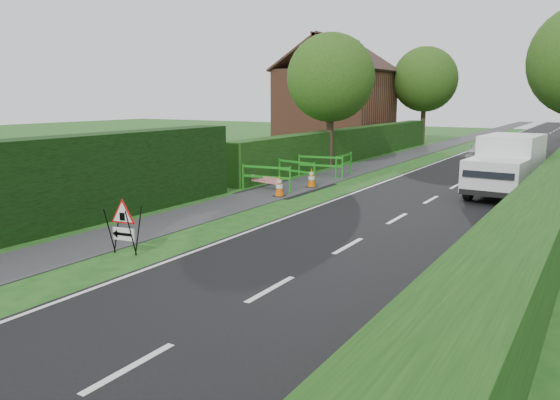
% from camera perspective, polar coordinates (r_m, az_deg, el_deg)
% --- Properties ---
extents(ground, '(120.00, 120.00, 0.00)m').
position_cam_1_polar(ground, '(11.06, -14.98, -8.30)').
color(ground, '#194A15').
rests_on(ground, ground).
extents(road_surface, '(6.00, 90.00, 0.02)m').
position_cam_1_polar(road_surface, '(42.64, 24.19, 5.02)').
color(road_surface, black).
rests_on(road_surface, ground).
extents(footpath, '(2.00, 90.00, 0.02)m').
position_cam_1_polar(footpath, '(43.64, 17.00, 5.60)').
color(footpath, '#2D2D30').
rests_on(footpath, ground).
extents(hedge_west_far, '(1.00, 24.00, 1.80)m').
position_cam_1_polar(hedge_west_far, '(31.99, 7.68, 4.26)').
color(hedge_west_far, '#14380F').
rests_on(hedge_west_far, ground).
extents(house_west, '(7.50, 7.40, 7.88)m').
position_cam_1_polar(house_west, '(41.16, 5.83, 9.76)').
color(house_west, brown).
rests_on(house_west, ground).
extents(tree_nw, '(4.40, 4.40, 6.70)m').
position_cam_1_polar(tree_nw, '(28.01, 5.33, 12.60)').
color(tree_nw, '#2D2116').
rests_on(tree_nw, ground).
extents(tree_fw, '(4.80, 4.80, 7.24)m').
position_cam_1_polar(tree_fw, '(42.98, 14.91, 12.08)').
color(tree_fw, '#2D2116').
rests_on(tree_fw, ground).
extents(triangle_sign, '(0.85, 0.85, 1.08)m').
position_cam_1_polar(triangle_sign, '(12.80, -16.20, -2.27)').
color(triangle_sign, black).
rests_on(triangle_sign, ground).
extents(works_van, '(2.17, 4.87, 2.17)m').
position_cam_1_polar(works_van, '(21.29, 22.62, 3.45)').
color(works_van, silver).
rests_on(works_van, ground).
extents(traffic_cone_0, '(0.38, 0.38, 0.79)m').
position_cam_1_polar(traffic_cone_0, '(18.97, 22.87, 0.32)').
color(traffic_cone_0, black).
rests_on(traffic_cone_0, ground).
extents(traffic_cone_1, '(0.38, 0.38, 0.79)m').
position_cam_1_polar(traffic_cone_1, '(21.79, 23.43, 1.53)').
color(traffic_cone_1, black).
rests_on(traffic_cone_1, ground).
extents(traffic_cone_2, '(0.38, 0.38, 0.79)m').
position_cam_1_polar(traffic_cone_2, '(23.68, 23.68, 2.18)').
color(traffic_cone_2, black).
rests_on(traffic_cone_2, ground).
extents(traffic_cone_3, '(0.38, 0.38, 0.79)m').
position_cam_1_polar(traffic_cone_3, '(19.59, -0.08, 1.47)').
color(traffic_cone_3, black).
rests_on(traffic_cone_3, ground).
extents(traffic_cone_4, '(0.38, 0.38, 0.79)m').
position_cam_1_polar(traffic_cone_4, '(21.64, 3.31, 2.34)').
color(traffic_cone_4, black).
rests_on(traffic_cone_4, ground).
extents(ped_barrier_0, '(2.08, 0.55, 1.00)m').
position_cam_1_polar(ped_barrier_0, '(20.71, -1.46, 2.64)').
color(ped_barrier_0, '#1C911A').
rests_on(ped_barrier_0, ground).
extents(ped_barrier_1, '(2.08, 0.87, 1.00)m').
position_cam_1_polar(ped_barrier_1, '(22.35, 1.72, 3.23)').
color(ped_barrier_1, '#1C911A').
rests_on(ped_barrier_1, ground).
extents(ped_barrier_2, '(2.09, 0.71, 1.00)m').
position_cam_1_polar(ped_barrier_2, '(24.29, 4.25, 3.81)').
color(ped_barrier_2, '#1C911A').
rests_on(ped_barrier_2, ground).
extents(ped_barrier_3, '(0.53, 2.08, 1.00)m').
position_cam_1_polar(ped_barrier_3, '(24.98, 6.68, 3.95)').
color(ped_barrier_3, '#1C911A').
rests_on(ped_barrier_3, ground).
extents(redwhite_plank, '(1.47, 0.40, 0.25)m').
position_cam_1_polar(redwhite_plank, '(20.79, -1.56, 0.91)').
color(redwhite_plank, red).
rests_on(redwhite_plank, ground).
extents(hatchback_car, '(1.73, 3.90, 1.30)m').
position_cam_1_polar(hatchback_car, '(32.81, 20.77, 4.97)').
color(hatchback_car, silver).
rests_on(hatchback_car, ground).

